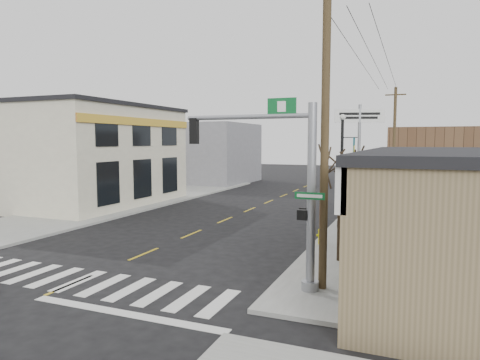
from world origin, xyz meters
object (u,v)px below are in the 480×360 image
at_px(guide_sign, 367,199).
at_px(utility_pole_far, 394,143).
at_px(traffic_signal_pole, 289,176).
at_px(fire_hydrant, 321,235).
at_px(utility_pole_near, 325,129).
at_px(dance_center_sign, 359,130).
at_px(bare_tree, 342,154).
at_px(lamp_post, 343,162).

bearing_deg(guide_sign, utility_pole_far, 100.18).
relative_size(traffic_signal_pole, guide_sign, 1.81).
distance_m(fire_hydrant, utility_pole_near, 7.07).
distance_m(traffic_signal_pole, utility_pole_far, 20.95).
bearing_deg(dance_center_sign, utility_pole_near, -103.37).
distance_m(bare_tree, utility_pole_near, 3.31).
distance_m(lamp_post, utility_pole_far, 11.26).
bearing_deg(bare_tree, guide_sign, 74.91).
relative_size(dance_center_sign, bare_tree, 1.35).
xyz_separation_m(bare_tree, utility_pole_near, (0.00, -3.20, 0.84)).
xyz_separation_m(guide_sign, fire_hydrant, (-1.85, -0.37, -1.62)).
relative_size(bare_tree, utility_pole_far, 0.60).
bearing_deg(traffic_signal_pole, utility_pole_near, 19.00).
relative_size(fire_hydrant, utility_pole_near, 0.07).
bearing_deg(guide_sign, fire_hydrant, -157.16).
bearing_deg(utility_pole_near, lamp_post, 92.69).
relative_size(lamp_post, utility_pole_near, 0.62).
bearing_deg(lamp_post, guide_sign, -73.27).
bearing_deg(traffic_signal_pole, guide_sign, 75.16).
height_order(fire_hydrant, dance_center_sign, dance_center_sign).
xyz_separation_m(traffic_signal_pole, fire_hydrant, (-0.18, 5.76, -2.99)).
relative_size(fire_hydrant, bare_tree, 0.14).
bearing_deg(traffic_signal_pole, utility_pole_far, 84.78).
xyz_separation_m(fire_hydrant, utility_pole_near, (1.15, -5.43, 4.38)).
xyz_separation_m(fire_hydrant, lamp_post, (0.27, 4.02, 2.95)).
height_order(lamp_post, utility_pole_far, utility_pole_far).
relative_size(fire_hydrant, utility_pole_far, 0.08).
relative_size(lamp_post, dance_center_sign, 0.85).
bearing_deg(fire_hydrant, dance_center_sign, 88.53).
bearing_deg(utility_pole_far, guide_sign, -91.24).
bearing_deg(fire_hydrant, guide_sign, 11.18).
height_order(guide_sign, fire_hydrant, guide_sign).
bearing_deg(dance_center_sign, guide_sign, -97.80).
bearing_deg(lamp_post, utility_pole_far, 73.26).
distance_m(guide_sign, lamp_post, 4.19).
xyz_separation_m(traffic_signal_pole, lamp_post, (0.09, 9.78, -0.05)).
height_order(lamp_post, bare_tree, lamp_post).
distance_m(guide_sign, utility_pole_near, 6.46).
bearing_deg(guide_sign, dance_center_sign, 110.36).
bearing_deg(lamp_post, bare_tree, -88.65).
distance_m(fire_hydrant, utility_pole_far, 15.72).
height_order(dance_center_sign, utility_pole_far, utility_pole_far).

